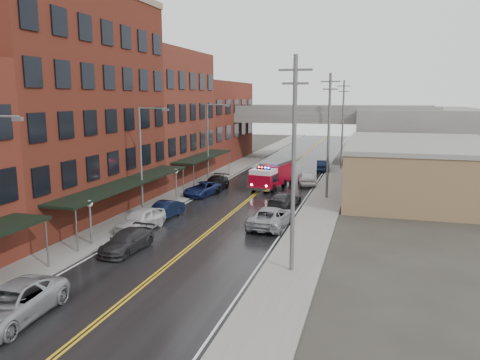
# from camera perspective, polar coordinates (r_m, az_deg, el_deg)

# --- Properties ---
(road) EXTENTS (11.00, 160.00, 0.02)m
(road) POSITION_cam_1_polar(r_m,az_deg,el_deg) (42.72, 0.16, -3.13)
(road) COLOR black
(road) RESTS_ON ground
(sidewalk_left) EXTENTS (3.00, 160.00, 0.15)m
(sidewalk_left) POSITION_cam_1_polar(r_m,az_deg,el_deg) (45.19, -8.79, -2.43)
(sidewalk_left) COLOR slate
(sidewalk_left) RESTS_ON ground
(sidewalk_right) EXTENTS (3.00, 160.00, 0.15)m
(sidewalk_right) POSITION_cam_1_polar(r_m,az_deg,el_deg) (41.38, 9.96, -3.64)
(sidewalk_right) COLOR slate
(sidewalk_right) RESTS_ON ground
(curb_left) EXTENTS (0.30, 160.00, 0.15)m
(curb_left) POSITION_cam_1_polar(r_m,az_deg,el_deg) (44.54, -6.85, -2.57)
(curb_left) COLOR gray
(curb_left) RESTS_ON ground
(curb_right) EXTENTS (0.30, 160.00, 0.15)m
(curb_right) POSITION_cam_1_polar(r_m,az_deg,el_deg) (41.57, 7.69, -3.51)
(curb_right) COLOR gray
(curb_right) RESTS_ON ground
(brick_building_b) EXTENTS (9.00, 20.00, 18.00)m
(brick_building_b) POSITION_cam_1_polar(r_m,az_deg,el_deg) (41.19, -20.98, 8.34)
(brick_building_b) COLOR #592017
(brick_building_b) RESTS_ON ground
(brick_building_c) EXTENTS (9.00, 15.00, 15.00)m
(brick_building_c) POSITION_cam_1_polar(r_m,az_deg,el_deg) (56.24, -10.10, 7.62)
(brick_building_c) COLOR #5F281C
(brick_building_c) RESTS_ON ground
(brick_building_far) EXTENTS (9.00, 20.00, 12.00)m
(brick_building_far) POSITION_cam_1_polar(r_m,az_deg,el_deg) (72.43, -3.96, 7.09)
(brick_building_far) COLOR maroon
(brick_building_far) RESTS_ON ground
(tan_building) EXTENTS (14.00, 22.00, 5.00)m
(tan_building) POSITION_cam_1_polar(r_m,az_deg,el_deg) (50.76, 21.08, 1.17)
(tan_building) COLOR #92734E
(tan_building) RESTS_ON ground
(right_far_block) EXTENTS (18.00, 30.00, 8.00)m
(right_far_block) POSITION_cam_1_polar(r_m,az_deg,el_deg) (80.50, 20.77, 5.34)
(right_far_block) COLOR slate
(right_far_block) RESTS_ON ground
(awning_1) EXTENTS (2.60, 18.00, 3.09)m
(awning_1) POSITION_cam_1_polar(r_m,az_deg,el_deg) (38.60, -13.49, -0.33)
(awning_1) COLOR black
(awning_1) RESTS_ON ground
(awning_2) EXTENTS (2.60, 13.00, 3.09)m
(awning_2) POSITION_cam_1_polar(r_m,az_deg,el_deg) (54.33, -4.43, 2.88)
(awning_2) COLOR black
(awning_2) RESTS_ON ground
(globe_lamp_1) EXTENTS (0.44, 0.44, 3.12)m
(globe_lamp_1) POSITION_cam_1_polar(r_m,az_deg,el_deg) (32.35, -17.82, -3.77)
(globe_lamp_1) COLOR #59595B
(globe_lamp_1) RESTS_ON ground
(globe_lamp_2) EXTENTS (0.44, 0.44, 3.12)m
(globe_lamp_2) POSITION_cam_1_polar(r_m,az_deg,el_deg) (44.40, -7.81, 0.31)
(globe_lamp_2) COLOR #59595B
(globe_lamp_2) RESTS_ON ground
(street_lamp_1) EXTENTS (2.64, 0.22, 9.00)m
(street_lamp_1) POSITION_cam_1_polar(r_m,az_deg,el_deg) (38.70, -11.68, 3.05)
(street_lamp_1) COLOR #59595B
(street_lamp_1) RESTS_ON ground
(street_lamp_2) EXTENTS (2.64, 0.22, 9.00)m
(street_lamp_2) POSITION_cam_1_polar(r_m,az_deg,el_deg) (53.31, -3.70, 5.13)
(street_lamp_2) COLOR #59595B
(street_lamp_2) RESTS_ON ground
(utility_pole_0) EXTENTS (1.80, 0.24, 12.00)m
(utility_pole_0) POSITION_cam_1_polar(r_m,az_deg,el_deg) (25.59, 6.56, 2.19)
(utility_pole_0) COLOR #59595B
(utility_pole_0) RESTS_ON ground
(utility_pole_1) EXTENTS (1.80, 0.24, 12.00)m
(utility_pole_1) POSITION_cam_1_polar(r_m,az_deg,el_deg) (45.34, 10.75, 5.52)
(utility_pole_1) COLOR #59595B
(utility_pole_1) RESTS_ON ground
(utility_pole_2) EXTENTS (1.80, 0.24, 12.00)m
(utility_pole_2) POSITION_cam_1_polar(r_m,az_deg,el_deg) (65.24, 12.41, 6.82)
(utility_pole_2) COLOR #59595B
(utility_pole_2) RESTS_ON ground
(overpass) EXTENTS (40.00, 10.00, 7.50)m
(overpass) POSITION_cam_1_polar(r_m,az_deg,el_deg) (73.00, 7.07, 7.05)
(overpass) COLOR slate
(overpass) RESTS_ON ground
(fire_truck) EXTENTS (4.06, 7.95, 2.79)m
(fire_truck) POSITION_cam_1_polar(r_m,az_deg,el_deg) (50.93, 4.00, 0.73)
(fire_truck) COLOR maroon
(fire_truck) RESTS_ON ground
(parked_car_left_2) EXTENTS (2.92, 5.80, 1.57)m
(parked_car_left_2) POSITION_cam_1_polar(r_m,az_deg,el_deg) (23.62, -26.11, -13.43)
(parked_car_left_2) COLOR #96999E
(parked_car_left_2) RESTS_ON ground
(parked_car_left_3) EXTENTS (2.16, 4.75, 1.35)m
(parked_car_left_3) POSITION_cam_1_polar(r_m,az_deg,el_deg) (31.10, -13.63, -7.25)
(parked_car_left_3) COLOR #2A2A2D
(parked_car_left_3) RESTS_ON ground
(parked_car_left_4) EXTENTS (2.32, 5.01, 1.66)m
(parked_car_left_4) POSITION_cam_1_polar(r_m,az_deg,el_deg) (35.52, -12.02, -4.74)
(parked_car_left_4) COLOR silver
(parked_car_left_4) RESTS_ON ground
(parked_car_left_5) EXTENTS (2.09, 4.35, 1.38)m
(parked_car_left_5) POSITION_cam_1_polar(r_m,az_deg,el_deg) (38.68, -9.24, -3.65)
(parked_car_left_5) COLOR black
(parked_car_left_5) RESTS_ON ground
(parked_car_left_6) EXTENTS (3.04, 5.12, 1.33)m
(parked_car_left_6) POSITION_cam_1_polar(r_m,az_deg,el_deg) (47.09, -4.64, -1.10)
(parked_car_left_6) COLOR navy
(parked_car_left_6) RESTS_ON ground
(parked_car_left_7) EXTENTS (2.21, 5.13, 1.47)m
(parked_car_left_7) POSITION_cam_1_polar(r_m,az_deg,el_deg) (49.66, -3.02, -0.41)
(parked_car_left_7) COLOR black
(parked_car_left_7) RESTS_ON ground
(parked_car_right_0) EXTENTS (2.95, 5.86, 1.59)m
(parked_car_right_0) POSITION_cam_1_polar(r_m,az_deg,el_deg) (35.73, 3.82, -4.51)
(parked_car_right_0) COLOR gray
(parked_car_right_0) RESTS_ON ground
(parked_car_right_1) EXTENTS (2.75, 4.86, 1.33)m
(parked_car_right_1) POSITION_cam_1_polar(r_m,az_deg,el_deg) (42.38, 5.47, -2.38)
(parked_car_right_1) COLOR #2A2A2C
(parked_car_right_1) RESTS_ON ground
(parked_car_right_2) EXTENTS (2.87, 5.06, 1.62)m
(parked_car_right_2) POSITION_cam_1_polar(r_m,az_deg,el_deg) (53.05, 8.17, 0.26)
(parked_car_right_2) COLOR white
(parked_car_right_2) RESTS_ON ground
(parked_car_right_3) EXTENTS (2.16, 4.78, 1.52)m
(parked_car_right_3) POSITION_cam_1_polar(r_m,az_deg,el_deg) (63.19, 10.06, 1.74)
(parked_car_right_3) COLOR black
(parked_car_right_3) RESTS_ON ground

